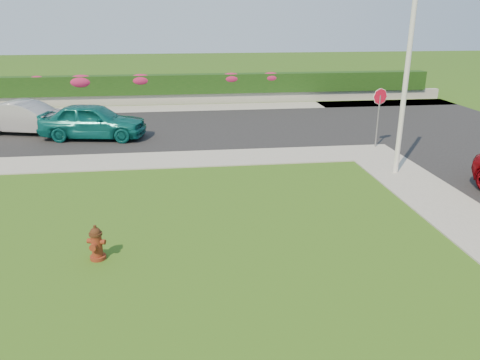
{
  "coord_description": "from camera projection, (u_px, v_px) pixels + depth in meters",
  "views": [
    {
      "loc": [
        -0.1,
        -7.4,
        4.95
      ],
      "look_at": [
        1.35,
        3.99,
        0.9
      ],
      "focal_mm": 35.0,
      "sensor_mm": 36.0,
      "label": 1
    }
  ],
  "objects": [
    {
      "name": "ground",
      "position": [
        195.0,
        301.0,
        8.58
      ],
      "size": [
        120.0,
        120.0,
        0.0
      ],
      "primitive_type": "plane",
      "color": "black",
      "rests_on": "ground"
    },
    {
      "name": "street_far",
      "position": [
        72.0,
        131.0,
        21.08
      ],
      "size": [
        26.0,
        8.0,
        0.04
      ],
      "primitive_type": "cube",
      "color": "black",
      "rests_on": "ground"
    },
    {
      "name": "sidewalk_far",
      "position": [
        13.0,
        165.0,
        16.28
      ],
      "size": [
        24.0,
        2.0,
        0.04
      ],
      "primitive_type": "cube",
      "color": "gray",
      "rests_on": "ground"
    },
    {
      "name": "curb_corner",
      "position": [
        370.0,
        152.0,
        17.83
      ],
      "size": [
        2.0,
        2.0,
        0.04
      ],
      "primitive_type": "cube",
      "color": "gray",
      "rests_on": "ground"
    },
    {
      "name": "sidewalk_beyond",
      "position": [
        165.0,
        109.0,
        26.23
      ],
      "size": [
        34.0,
        2.0,
        0.04
      ],
      "primitive_type": "cube",
      "color": "gray",
      "rests_on": "ground"
    },
    {
      "name": "retaining_wall",
      "position": [
        165.0,
        99.0,
        27.54
      ],
      "size": [
        34.0,
        0.4,
        0.6
      ],
      "primitive_type": "cube",
      "color": "gray",
      "rests_on": "ground"
    },
    {
      "name": "hedge",
      "position": [
        164.0,
        84.0,
        27.35
      ],
      "size": [
        32.0,
        0.9,
        1.1
      ],
      "primitive_type": "cube",
      "color": "black",
      "rests_on": "retaining_wall"
    },
    {
      "name": "fire_hydrant",
      "position": [
        96.0,
        243.0,
        9.94
      ],
      "size": [
        0.41,
        0.39,
        0.79
      ],
      "rotation": [
        0.0,
        0.0,
        -0.28
      ],
      "color": "#53240D",
      "rests_on": "ground"
    },
    {
      "name": "sedan_teal",
      "position": [
        93.0,
        121.0,
        19.56
      ],
      "size": [
        4.59,
        2.46,
        1.49
      ],
      "primitive_type": "imported",
      "rotation": [
        0.0,
        0.0,
        1.4
      ],
      "color": "#0B5A59",
      "rests_on": "street_far"
    },
    {
      "name": "sedan_silver",
      "position": [
        28.0,
        117.0,
        20.45
      ],
      "size": [
        4.48,
        2.55,
        1.4
      ],
      "primitive_type": "imported",
      "rotation": [
        0.0,
        0.0,
        1.3
      ],
      "color": "#A3A4AA",
      "rests_on": "street_far"
    },
    {
      "name": "utility_pole",
      "position": [
        405.0,
        85.0,
        14.57
      ],
      "size": [
        0.16,
        0.16,
        5.82
      ],
      "primitive_type": "cylinder",
      "color": "silver",
      "rests_on": "ground"
    },
    {
      "name": "stop_sign",
      "position": [
        379.0,
        104.0,
        18.0
      ],
      "size": [
        0.62,
        0.18,
        2.34
      ],
      "rotation": [
        0.0,
        0.0,
        -0.15
      ],
      "color": "slate",
      "rests_on": "ground"
    },
    {
      "name": "flower_clump_b",
      "position": [
        37.0,
        80.0,
        26.3
      ],
      "size": [
        1.01,
        0.65,
        0.5
      ],
      "primitive_type": "ellipsoid",
      "color": "#B21E63",
      "rests_on": "hedge"
    },
    {
      "name": "flower_clump_c",
      "position": [
        81.0,
        82.0,
        26.62
      ],
      "size": [
        1.55,
        0.99,
        0.77
      ],
      "primitive_type": "ellipsoid",
      "color": "#B21E63",
      "rests_on": "hedge"
    },
    {
      "name": "flower_clump_d",
      "position": [
        141.0,
        80.0,
        27.01
      ],
      "size": [
        1.39,
        0.9,
        0.7
      ],
      "primitive_type": "ellipsoid",
      "color": "#B21E63",
      "rests_on": "hedge"
    },
    {
      "name": "flower_clump_e",
      "position": [
        231.0,
        78.0,
        27.63
      ],
      "size": [
        1.3,
        0.84,
        0.65
      ],
      "primitive_type": "ellipsoid",
      "color": "#B21E63",
      "rests_on": "hedge"
    },
    {
      "name": "flower_clump_f",
      "position": [
        271.0,
        77.0,
        27.91
      ],
      "size": [
        1.24,
        0.8,
        0.62
      ],
      "primitive_type": "ellipsoid",
      "color": "#B21E63",
      "rests_on": "hedge"
    }
  ]
}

